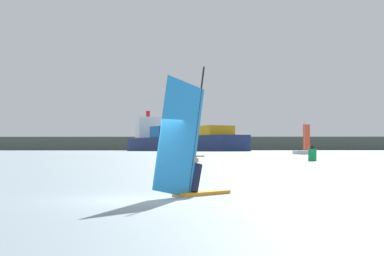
# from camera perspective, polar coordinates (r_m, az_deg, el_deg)

# --- Properties ---
(ground_plane) EXTENTS (4000.00, 4000.00, 0.00)m
(ground_plane) POSITION_cam_1_polar(r_m,az_deg,el_deg) (18.68, -4.44, -6.74)
(ground_plane) COLOR gray
(windsurfer) EXTENTS (2.42, 3.01, 4.41)m
(windsurfer) POSITION_cam_1_polar(r_m,az_deg,el_deg) (20.03, -0.28, -2.97)
(windsurfer) COLOR orange
(windsurfer) RESTS_ON ground_plane
(cargo_ship) EXTENTS (120.09, 174.54, 39.94)m
(cargo_ship) POSITION_cam_1_polar(r_m,az_deg,el_deg) (543.62, -1.17, -1.14)
(cargo_ship) COLOR navy
(cargo_ship) RESTS_ON ground_plane
(distant_headland) EXTENTS (1325.18, 439.76, 21.99)m
(distant_headland) POSITION_cam_1_polar(r_m,az_deg,el_deg) (1170.09, -4.08, -1.56)
(distant_headland) COLOR #4C564C
(distant_headland) RESTS_ON ground_plane
(channel_buoy) EXTENTS (1.11, 1.11, 2.12)m
(channel_buoy) POSITION_cam_1_polar(r_m,az_deg,el_deg) (81.24, 11.21, -2.40)
(channel_buoy) COLOR #19994C
(channel_buoy) RESTS_ON ground_plane
(small_sailboat) EXTENTS (7.32, 5.22, 10.51)m
(small_sailboat) POSITION_cam_1_polar(r_m,az_deg,el_deg) (190.75, 10.49, -2.17)
(small_sailboat) COLOR white
(small_sailboat) RESTS_ON ground_plane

